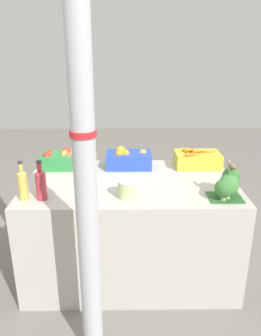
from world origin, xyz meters
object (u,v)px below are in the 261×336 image
orange_crate (128,159)px  juice_bottle_golden (23,184)px  carrot_crate (197,159)px  pickle_jar (126,189)px  juice_bottle_ruby (41,184)px  support_pole (84,158)px  apple_crate (65,159)px  broccoli_pile (228,184)px  sparrow_bird (232,166)px

orange_crate → juice_bottle_golden: bearing=-137.9°
carrot_crate → juice_bottle_golden: (-1.27, -0.62, 0.05)m
carrot_crate → pickle_jar: bearing=-134.9°
orange_crate → juice_bottle_ruby: bearing=-132.5°
support_pole → juice_bottle_ruby: bearing=127.6°
orange_crate → juice_bottle_golden: 0.93m
carrot_crate → juice_bottle_ruby: size_ratio=1.38×
carrot_crate → juice_bottle_ruby: (-1.15, -0.62, 0.05)m
apple_crate → juice_bottle_golden: bearing=-105.1°
orange_crate → pickle_jar: bearing=-91.4°
juice_bottle_golden → carrot_crate: bearing=26.0°
apple_crate → juice_bottle_golden: 0.64m
carrot_crate → pickle_jar: (-0.59, -0.60, -0.00)m
orange_crate → broccoli_pile: broccoli_pile is taller
broccoli_pile → juice_bottle_golden: (-1.34, 0.00, 0.01)m
carrot_crate → juice_bottle_golden: juice_bottle_golden is taller
juice_bottle_ruby → carrot_crate: bearing=28.3°
broccoli_pile → pickle_jar: bearing=177.9°
support_pole → apple_crate: 1.18m
pickle_jar → orange_crate: bearing=88.6°
orange_crate → sparrow_bird: size_ratio=2.74×
carrot_crate → sparrow_bird: (0.08, -0.63, 0.17)m
juice_bottle_ruby → apple_crate: bearing=85.6°
carrot_crate → orange_crate: bearing=179.5°
apple_crate → orange_crate: 0.52m
juice_bottle_golden → juice_bottle_ruby: bearing=0.0°
orange_crate → juice_bottle_golden: (-0.69, -0.62, 0.04)m
carrot_crate → sparrow_bird: 0.65m
orange_crate → carrot_crate: (0.58, -0.00, -0.00)m
support_pole → juice_bottle_ruby: support_pole is taller
carrot_crate → broccoli_pile: (0.07, -0.62, 0.04)m
support_pole → broccoli_pile: (0.87, 0.45, -0.34)m
apple_crate → broccoli_pile: size_ratio=1.68×
orange_crate → sparrow_bird: bearing=-43.8°
support_pole → carrot_crate: size_ratio=6.65×
orange_crate → juice_bottle_ruby: juice_bottle_ruby is taller
support_pole → pickle_jar: support_pole is taller
juice_bottle_golden → pickle_jar: bearing=1.8°
orange_crate → juice_bottle_ruby: size_ratio=1.38×
carrot_crate → juice_bottle_golden: size_ratio=1.40×
sparrow_bird → broccoli_pile: bearing=33.2°
support_pole → orange_crate: support_pole is taller
support_pole → carrot_crate: (0.80, 1.07, -0.37)m
support_pole → juice_bottle_ruby: 0.66m
support_pole → pickle_jar: size_ratio=20.29×
support_pole → sparrow_bird: support_pole is taller
apple_crate → carrot_crate: (1.10, 0.00, -0.01)m
orange_crate → pickle_jar: orange_crate is taller
juice_bottle_golden → sparrow_bird: 1.35m
orange_crate → pickle_jar: 0.60m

